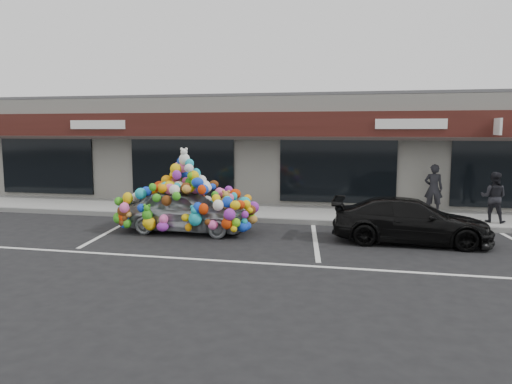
% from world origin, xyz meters
% --- Properties ---
extents(ground, '(90.00, 90.00, 0.00)m').
position_xyz_m(ground, '(0.00, 0.00, 0.00)').
color(ground, black).
rests_on(ground, ground).
extents(shop_building, '(24.00, 7.20, 4.31)m').
position_xyz_m(shop_building, '(0.00, 8.44, 2.16)').
color(shop_building, white).
rests_on(shop_building, ground).
extents(sidewalk, '(26.00, 3.00, 0.15)m').
position_xyz_m(sidewalk, '(0.00, 4.00, 0.07)').
color(sidewalk, '#9A9994').
rests_on(sidewalk, ground).
extents(kerb, '(26.00, 0.18, 0.16)m').
position_xyz_m(kerb, '(0.00, 2.50, 0.07)').
color(kerb, slate).
rests_on(kerb, ground).
extents(parking_stripe_left, '(0.73, 4.37, 0.01)m').
position_xyz_m(parking_stripe_left, '(-3.20, 0.20, 0.00)').
color(parking_stripe_left, silver).
rests_on(parking_stripe_left, ground).
extents(parking_stripe_mid, '(0.73, 4.37, 0.01)m').
position_xyz_m(parking_stripe_mid, '(2.80, 0.20, 0.00)').
color(parking_stripe_mid, silver).
rests_on(parking_stripe_mid, ground).
extents(lane_line, '(14.00, 0.12, 0.01)m').
position_xyz_m(lane_line, '(2.00, -2.30, 0.00)').
color(lane_line, silver).
rests_on(lane_line, ground).
extents(toy_car, '(2.70, 3.98, 2.30)m').
position_xyz_m(toy_car, '(-1.01, 0.57, 0.78)').
color(toy_car, gray).
rests_on(toy_car, ground).
extents(black_sedan, '(1.71, 4.07, 1.17)m').
position_xyz_m(black_sedan, '(5.24, 0.56, 0.59)').
color(black_sedan, black).
rests_on(black_sedan, ground).
extents(pedestrian_a, '(0.62, 0.43, 1.65)m').
position_xyz_m(pedestrian_a, '(6.28, 4.82, 0.98)').
color(pedestrian_a, black).
rests_on(pedestrian_a, sidewalk).
extents(pedestrian_b, '(0.89, 0.79, 1.54)m').
position_xyz_m(pedestrian_b, '(7.85, 3.36, 0.92)').
color(pedestrian_b, black).
rests_on(pedestrian_b, sidewalk).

